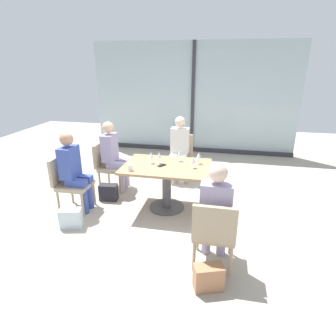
# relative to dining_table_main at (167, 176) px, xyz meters

# --- Properties ---
(ground_plane) EXTENTS (12.00, 12.00, 0.00)m
(ground_plane) POSITION_rel_dining_table_main_xyz_m (0.00, 0.00, -0.56)
(ground_plane) COLOR #A89E8E
(window_wall_backdrop) EXTENTS (5.08, 0.10, 2.70)m
(window_wall_backdrop) POSITION_rel_dining_table_main_xyz_m (0.00, 3.20, 0.66)
(window_wall_backdrop) COLOR #A2B7BC
(window_wall_backdrop) RESTS_ON ground_plane
(dining_table_main) EXTENTS (1.33, 0.92, 0.73)m
(dining_table_main) POSITION_rel_dining_table_main_xyz_m (0.00, 0.00, 0.00)
(dining_table_main) COLOR #997551
(dining_table_main) RESTS_ON ground_plane
(chair_far_left) EXTENTS (0.50, 0.46, 0.87)m
(chair_far_left) POSITION_rel_dining_table_main_xyz_m (-1.19, 0.51, -0.06)
(chair_far_left) COLOR tan
(chair_far_left) RESTS_ON ground_plane
(chair_front_right) EXTENTS (0.46, 0.50, 0.87)m
(chair_front_right) POSITION_rel_dining_table_main_xyz_m (0.80, -1.29, -0.06)
(chair_front_right) COLOR tan
(chair_front_right) RESTS_ON ground_plane
(chair_side_end) EXTENTS (0.50, 0.46, 0.87)m
(chair_side_end) POSITION_rel_dining_table_main_xyz_m (-1.48, -0.34, -0.06)
(chair_side_end) COLOR tan
(chair_side_end) RESTS_ON ground_plane
(chair_near_window) EXTENTS (0.46, 0.51, 0.87)m
(chair_near_window) POSITION_rel_dining_table_main_xyz_m (0.00, 1.29, -0.06)
(chair_near_window) COLOR tan
(chair_near_window) RESTS_ON ground_plane
(person_far_left) EXTENTS (0.39, 0.34, 1.26)m
(person_far_left) POSITION_rel_dining_table_main_xyz_m (-1.08, 0.51, 0.14)
(person_far_left) COLOR #9E93B7
(person_far_left) RESTS_ON ground_plane
(person_front_right) EXTENTS (0.34, 0.39, 1.26)m
(person_front_right) POSITION_rel_dining_table_main_xyz_m (0.80, -1.18, 0.14)
(person_front_right) COLOR #9E93B7
(person_front_right) RESTS_ON ground_plane
(person_side_end) EXTENTS (0.39, 0.34, 1.26)m
(person_side_end) POSITION_rel_dining_table_main_xyz_m (-1.37, -0.34, 0.14)
(person_side_end) COLOR #384C9E
(person_side_end) RESTS_ON ground_plane
(person_near_window) EXTENTS (0.34, 0.39, 1.26)m
(person_near_window) POSITION_rel_dining_table_main_xyz_m (-0.00, 1.18, 0.14)
(person_near_window) COLOR silver
(person_near_window) RESTS_ON ground_plane
(wine_glass_0) EXTENTS (0.07, 0.07, 0.18)m
(wine_glass_0) POSITION_rel_dining_table_main_xyz_m (0.41, -0.03, 0.31)
(wine_glass_0) COLOR silver
(wine_glass_0) RESTS_ON dining_table_main
(wine_glass_1) EXTENTS (0.07, 0.07, 0.18)m
(wine_glass_1) POSITION_rel_dining_table_main_xyz_m (-0.14, 0.07, 0.31)
(wine_glass_1) COLOR silver
(wine_glass_1) RESTS_ON dining_table_main
(wine_glass_2) EXTENTS (0.07, 0.07, 0.18)m
(wine_glass_2) POSITION_rel_dining_table_main_xyz_m (0.47, 0.18, 0.31)
(wine_glass_2) COLOR silver
(wine_glass_2) RESTS_ON dining_table_main
(wine_glass_3) EXTENTS (0.07, 0.07, 0.18)m
(wine_glass_3) POSITION_rel_dining_table_main_xyz_m (-0.26, 0.05, 0.31)
(wine_glass_3) COLOR silver
(wine_glass_3) RESTS_ON dining_table_main
(wine_glass_4) EXTENTS (0.07, 0.07, 0.18)m
(wine_glass_4) POSITION_rel_dining_table_main_xyz_m (0.16, 0.24, 0.31)
(wine_glass_4) COLOR silver
(wine_glass_4) RESTS_ON dining_table_main
(coffee_cup) EXTENTS (0.08, 0.08, 0.09)m
(coffee_cup) POSITION_rel_dining_table_main_xyz_m (-0.48, -0.32, 0.22)
(coffee_cup) COLOR white
(coffee_cup) RESTS_ON dining_table_main
(cell_phone_on_table) EXTENTS (0.14, 0.16, 0.01)m
(cell_phone_on_table) POSITION_rel_dining_table_main_xyz_m (-0.07, -0.03, 0.18)
(cell_phone_on_table) COLOR black
(cell_phone_on_table) RESTS_ON dining_table_main
(handbag_0) EXTENTS (0.31, 0.18, 0.28)m
(handbag_0) POSITION_rel_dining_table_main_xyz_m (-1.03, 0.07, -0.42)
(handbag_0) COLOR #232328
(handbag_0) RESTS_ON ground_plane
(handbag_1) EXTENTS (0.34, 0.25, 0.28)m
(handbag_1) POSITION_rel_dining_table_main_xyz_m (0.78, -1.62, -0.42)
(handbag_1) COLOR #A3704C
(handbag_1) RESTS_ON ground_plane
(handbag_2) EXTENTS (0.33, 0.23, 0.28)m
(handbag_2) POSITION_rel_dining_table_main_xyz_m (-1.22, -0.84, -0.42)
(handbag_2) COLOR silver
(handbag_2) RESTS_ON ground_plane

